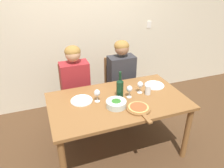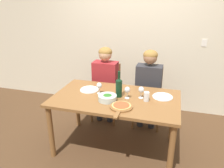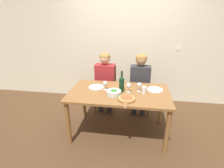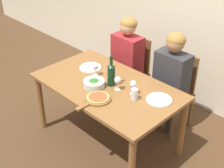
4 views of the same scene
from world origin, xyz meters
name	(u,v)px [view 1 (image 1 of 4)]	position (x,y,z in m)	size (l,w,h in m)	color
ground_plane	(117,149)	(0.00, 0.00, 0.00)	(40.00, 40.00, 0.00)	#4C331E
back_wall	(86,23)	(0.00, 1.38, 1.35)	(10.00, 0.06, 2.70)	beige
dining_table	(118,107)	(0.00, 0.00, 0.66)	(1.57, 0.91, 0.75)	brown
chair_left	(75,92)	(-0.36, 0.79, 0.50)	(0.42, 0.42, 0.92)	brown
chair_right	(119,85)	(0.33, 0.79, 0.50)	(0.42, 0.42, 0.92)	brown
person_woman	(75,81)	(-0.36, 0.68, 0.74)	(0.47, 0.51, 1.23)	#28282D
person_man	(122,73)	(0.33, 0.68, 0.74)	(0.47, 0.51, 1.23)	#28282D
wine_bottle	(120,88)	(0.03, 0.03, 0.89)	(0.08, 0.08, 0.34)	black
broccoli_bowl	(116,104)	(-0.07, -0.12, 0.79)	(0.22, 0.22, 0.08)	silver
dinner_plate_left	(82,100)	(-0.40, 0.12, 0.76)	(0.25, 0.25, 0.02)	white
dinner_plate_right	(154,85)	(0.57, 0.16, 0.76)	(0.25, 0.25, 0.02)	white
pizza_on_board	(139,109)	(0.13, -0.26, 0.77)	(0.26, 0.40, 0.04)	brown
wine_glass_left	(97,93)	(-0.23, 0.05, 0.86)	(0.07, 0.07, 0.15)	silver
wine_glass_right	(140,85)	(0.31, 0.06, 0.86)	(0.07, 0.07, 0.15)	silver
wine_glass_centre	(129,89)	(0.14, 0.01, 0.86)	(0.07, 0.07, 0.15)	silver
water_tumbler	(148,90)	(0.38, 0.00, 0.81)	(0.07, 0.07, 0.11)	silver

